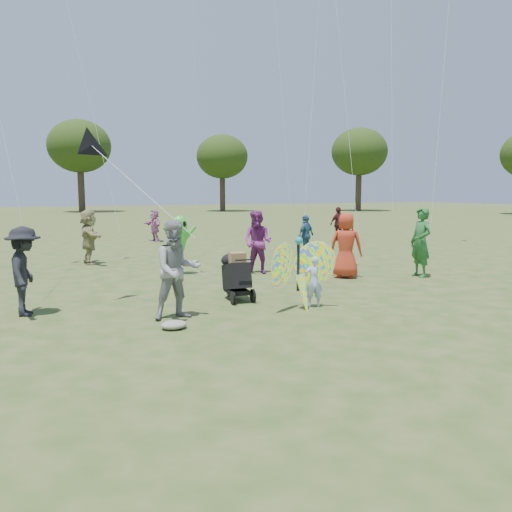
{
  "coord_description": "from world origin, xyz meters",
  "views": [
    {
      "loc": [
        -4.56,
        -7.79,
        2.43
      ],
      "look_at": [
        -0.2,
        1.5,
        1.1
      ],
      "focal_mm": 35.0,
      "sensor_mm": 36.0,
      "label": 1
    }
  ],
  "objects_px": {
    "crowd_c": "(306,235)",
    "crowd_h": "(338,224)",
    "crowd_e": "(258,242)",
    "crowd_j": "(154,225)",
    "child_girl": "(314,281)",
    "crowd_d": "(89,237)",
    "adult_man": "(177,270)",
    "alien_kite": "(180,242)",
    "jogging_stroller": "(236,273)",
    "crowd_b": "(25,271)",
    "butterfly_kite": "(300,274)",
    "crowd_f": "(421,242)",
    "crowd_a": "(346,245)"
  },
  "relations": [
    {
      "from": "crowd_c",
      "to": "crowd_h",
      "type": "bearing_deg",
      "value": -160.7
    },
    {
      "from": "crowd_e",
      "to": "crowd_j",
      "type": "relative_size",
      "value": 1.2
    },
    {
      "from": "child_girl",
      "to": "crowd_c",
      "type": "xyz_separation_m",
      "value": [
        4.26,
        7.46,
        0.23
      ]
    },
    {
      "from": "crowd_c",
      "to": "crowd_d",
      "type": "relative_size",
      "value": 0.85
    },
    {
      "from": "crowd_d",
      "to": "child_girl",
      "type": "bearing_deg",
      "value": -160.12
    },
    {
      "from": "adult_man",
      "to": "alien_kite",
      "type": "distance_m",
      "value": 5.2
    },
    {
      "from": "child_girl",
      "to": "jogging_stroller",
      "type": "xyz_separation_m",
      "value": [
        -1.23,
        1.31,
        0.07
      ]
    },
    {
      "from": "crowd_e",
      "to": "crowd_h",
      "type": "bearing_deg",
      "value": 94.67
    },
    {
      "from": "crowd_d",
      "to": "crowd_b",
      "type": "bearing_deg",
      "value": 161.14
    },
    {
      "from": "crowd_b",
      "to": "crowd_e",
      "type": "xyz_separation_m",
      "value": [
        6.31,
        2.66,
        0.06
      ]
    },
    {
      "from": "crowd_h",
      "to": "alien_kite",
      "type": "relative_size",
      "value": 0.96
    },
    {
      "from": "crowd_c",
      "to": "butterfly_kite",
      "type": "xyz_separation_m",
      "value": [
        -4.63,
        -7.54,
        -0.02
      ]
    },
    {
      "from": "child_girl",
      "to": "alien_kite",
      "type": "distance_m",
      "value": 5.43
    },
    {
      "from": "crowd_h",
      "to": "crowd_f",
      "type": "bearing_deg",
      "value": 64.98
    },
    {
      "from": "crowd_f",
      "to": "crowd_j",
      "type": "bearing_deg",
      "value": -158.95
    },
    {
      "from": "adult_man",
      "to": "crowd_d",
      "type": "bearing_deg",
      "value": 93.17
    },
    {
      "from": "crowd_c",
      "to": "jogging_stroller",
      "type": "xyz_separation_m",
      "value": [
        -5.49,
        -6.15,
        -0.16
      ]
    },
    {
      "from": "butterfly_kite",
      "to": "alien_kite",
      "type": "distance_m",
      "value": 5.41
    },
    {
      "from": "child_girl",
      "to": "jogging_stroller",
      "type": "distance_m",
      "value": 1.8
    },
    {
      "from": "child_girl",
      "to": "adult_man",
      "type": "distance_m",
      "value": 2.92
    },
    {
      "from": "child_girl",
      "to": "crowd_f",
      "type": "distance_m",
      "value": 5.13
    },
    {
      "from": "crowd_a",
      "to": "crowd_e",
      "type": "distance_m",
      "value": 2.6
    },
    {
      "from": "crowd_a",
      "to": "butterfly_kite",
      "type": "bearing_deg",
      "value": 81.63
    },
    {
      "from": "jogging_stroller",
      "to": "butterfly_kite",
      "type": "distance_m",
      "value": 1.64
    },
    {
      "from": "crowd_d",
      "to": "crowd_c",
      "type": "bearing_deg",
      "value": -100.54
    },
    {
      "from": "crowd_b",
      "to": "crowd_e",
      "type": "height_order",
      "value": "crowd_e"
    },
    {
      "from": "crowd_b",
      "to": "alien_kite",
      "type": "distance_m",
      "value": 5.41
    },
    {
      "from": "crowd_d",
      "to": "butterfly_kite",
      "type": "xyz_separation_m",
      "value": [
        3.14,
        -8.65,
        -0.16
      ]
    },
    {
      "from": "crowd_h",
      "to": "crowd_j",
      "type": "relative_size",
      "value": 1.07
    },
    {
      "from": "adult_man",
      "to": "crowd_d",
      "type": "distance_m",
      "value": 8.33
    },
    {
      "from": "crowd_d",
      "to": "alien_kite",
      "type": "bearing_deg",
      "value": -149.43
    },
    {
      "from": "crowd_f",
      "to": "crowd_h",
      "type": "xyz_separation_m",
      "value": [
        3.96,
        9.85,
        -0.16
      ]
    },
    {
      "from": "child_girl",
      "to": "crowd_h",
      "type": "distance_m",
      "value": 14.65
    },
    {
      "from": "child_girl",
      "to": "crowd_j",
      "type": "height_order",
      "value": "crowd_j"
    },
    {
      "from": "jogging_stroller",
      "to": "butterfly_kite",
      "type": "bearing_deg",
      "value": -52.6
    },
    {
      "from": "crowd_b",
      "to": "jogging_stroller",
      "type": "xyz_separation_m",
      "value": [
        4.28,
        -0.48,
        -0.27
      ]
    },
    {
      "from": "crowd_j",
      "to": "alien_kite",
      "type": "height_order",
      "value": "alien_kite"
    },
    {
      "from": "crowd_d",
      "to": "crowd_j",
      "type": "bearing_deg",
      "value": -32.08
    },
    {
      "from": "crowd_j",
      "to": "jogging_stroller",
      "type": "height_order",
      "value": "crowd_j"
    },
    {
      "from": "alien_kite",
      "to": "crowd_d",
      "type": "bearing_deg",
      "value": 122.96
    },
    {
      "from": "crowd_c",
      "to": "alien_kite",
      "type": "xyz_separation_m",
      "value": [
        -5.6,
        -2.22,
        0.2
      ]
    },
    {
      "from": "alien_kite",
      "to": "crowd_e",
      "type": "bearing_deg",
      "value": -20.29
    },
    {
      "from": "crowd_d",
      "to": "alien_kite",
      "type": "height_order",
      "value": "crowd_d"
    },
    {
      "from": "adult_man",
      "to": "crowd_a",
      "type": "bearing_deg",
      "value": 22.31
    },
    {
      "from": "crowd_c",
      "to": "crowd_j",
      "type": "bearing_deg",
      "value": -88.52
    },
    {
      "from": "crowd_e",
      "to": "crowd_h",
      "type": "relative_size",
      "value": 1.12
    },
    {
      "from": "crowd_a",
      "to": "crowd_j",
      "type": "distance_m",
      "value": 12.87
    },
    {
      "from": "alien_kite",
      "to": "child_girl",
      "type": "bearing_deg",
      "value": -75.56
    },
    {
      "from": "crowd_c",
      "to": "butterfly_kite",
      "type": "bearing_deg",
      "value": 33.64
    },
    {
      "from": "crowd_c",
      "to": "crowd_e",
      "type": "bearing_deg",
      "value": 16.26
    }
  ]
}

